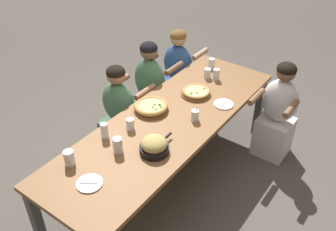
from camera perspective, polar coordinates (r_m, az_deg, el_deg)
name	(u,v)px	position (r m, az deg, el deg)	size (l,w,h in m)	color
ground_plane	(168,181)	(3.76, 0.00, -9.89)	(18.00, 18.00, 0.00)	#514C47
dining_table	(168,127)	(3.31, 0.00, -1.71)	(2.56, 0.83, 0.74)	brown
pizza_board_main	(151,107)	(3.38, -2.59, 1.29)	(0.32, 0.32, 0.07)	brown
pizza_board_second	(196,92)	(3.61, 4.29, 3.58)	(0.29, 0.29, 0.05)	brown
skillet_bowl	(154,146)	(2.91, -2.11, -4.62)	(0.34, 0.24, 0.14)	black
empty_plate_a	(224,104)	(3.50, 8.48, 1.72)	(0.18, 0.18, 0.02)	white
empty_plate_b	(90,184)	(2.74, -11.86, -10.11)	(0.19, 0.19, 0.02)	white
cocktail_glass_blue	(195,116)	(3.25, 4.13, -0.05)	(0.07, 0.07, 0.12)	silver
drinking_glass_a	(118,146)	(2.93, -7.66, -4.66)	(0.08, 0.08, 0.13)	silver
drinking_glass_b	(207,74)	(3.89, 6.03, 6.33)	(0.07, 0.07, 0.10)	silver
drinking_glass_c	(69,159)	(2.89, -14.80, -6.42)	(0.08, 0.08, 0.13)	silver
drinking_glass_d	(211,64)	(4.08, 6.64, 7.83)	(0.07, 0.07, 0.11)	silver
drinking_glass_e	(105,131)	(3.09, -9.64, -2.40)	(0.06, 0.06, 0.14)	silver
drinking_glass_f	(216,75)	(3.87, 7.36, 6.16)	(0.07, 0.07, 0.12)	silver
drinking_glass_g	(130,124)	(3.15, -5.78, -1.32)	(0.07, 0.07, 0.10)	silver
diner_far_midright	(150,94)	(4.09, -2.71, 3.35)	(0.51, 0.40, 1.11)	#477556
diner_far_right	(178,76)	(4.46, 1.51, 6.01)	(0.51, 0.40, 1.06)	#2D5193
diner_near_right	(277,115)	(3.93, 16.30, 0.06)	(0.51, 0.40, 1.08)	silver
diner_far_center	(120,117)	(3.80, -7.32, -0.24)	(0.51, 0.40, 1.05)	#477556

